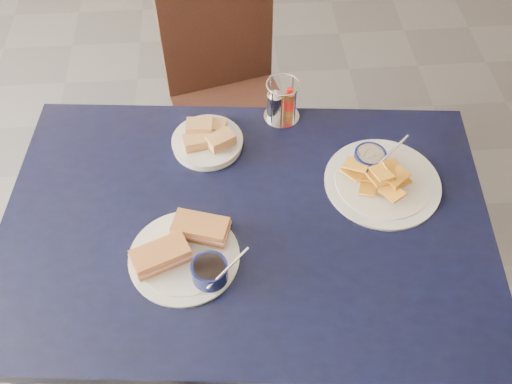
{
  "coord_description": "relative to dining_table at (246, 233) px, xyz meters",
  "views": [
    {
      "loc": [
        0.08,
        -0.79,
        1.99
      ],
      "look_at": [
        0.15,
        0.12,
        0.82
      ],
      "focal_mm": 40.0,
      "sensor_mm": 36.0,
      "label": 1
    }
  ],
  "objects": [
    {
      "name": "condiment_caddy",
      "position": [
        0.13,
        0.38,
        0.12
      ],
      "size": [
        0.11,
        0.11,
        0.14
      ],
      "color": "silver",
      "rests_on": "dining_table"
    },
    {
      "name": "bread_basket",
      "position": [
        -0.09,
        0.28,
        0.08
      ],
      "size": [
        0.21,
        0.21,
        0.07
      ],
      "color": "white",
      "rests_on": "dining_table"
    },
    {
      "name": "dining_table",
      "position": [
        0.0,
        0.0,
        0.0
      ],
      "size": [
        1.38,
        0.99,
        0.75
      ],
      "color": "black",
      "rests_on": "ground"
    },
    {
      "name": "sandwich_plate",
      "position": [
        -0.15,
        -0.1,
        0.08
      ],
      "size": [
        0.31,
        0.28,
        0.12
      ],
      "color": "white",
      "rests_on": "dining_table"
    },
    {
      "name": "ground",
      "position": [
        -0.12,
        -0.08,
        -0.69
      ],
      "size": [
        6.0,
        6.0,
        0.0
      ],
      "primitive_type": "plane",
      "color": "#4B4B50",
      "rests_on": "ground"
    },
    {
      "name": "chair_far",
      "position": [
        -0.01,
        0.8,
        -0.17
      ],
      "size": [
        0.51,
        0.5,
        0.9
      ],
      "color": "black",
      "rests_on": "ground"
    },
    {
      "name": "plantain_plate",
      "position": [
        0.38,
        0.11,
        0.08
      ],
      "size": [
        0.32,
        0.32,
        0.12
      ],
      "color": "white",
      "rests_on": "dining_table"
    }
  ]
}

